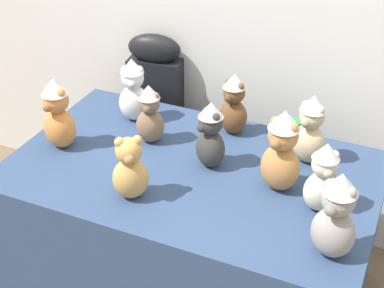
# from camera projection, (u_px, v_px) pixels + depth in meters

# --- Properties ---
(display_table) EXTENTS (1.54, 0.94, 0.73)m
(display_table) POSITION_uv_depth(u_px,v_px,m) (192.00, 233.00, 2.57)
(display_table) COLOR navy
(display_table) RESTS_ON ground_plane
(instrument_case) EXTENTS (0.29, 0.16, 1.03)m
(instrument_case) POSITION_uv_depth(u_px,v_px,m) (157.00, 122.00, 3.11)
(instrument_case) COLOR black
(instrument_case) RESTS_ON ground_plane
(teddy_bear_chestnut) EXTENTS (0.16, 0.15, 0.30)m
(teddy_bear_chestnut) POSITION_uv_depth(u_px,v_px,m) (234.00, 105.00, 2.54)
(teddy_bear_chestnut) COLOR brown
(teddy_bear_chestnut) RESTS_ON display_table
(teddy_bear_sand) EXTENTS (0.17, 0.16, 0.31)m
(teddy_bear_sand) POSITION_uv_depth(u_px,v_px,m) (310.00, 130.00, 2.34)
(teddy_bear_sand) COLOR #CCB78E
(teddy_bear_sand) RESTS_ON display_table
(teddy_bear_mocha) EXTENTS (0.15, 0.14, 0.28)m
(teddy_bear_mocha) POSITION_uv_depth(u_px,v_px,m) (150.00, 115.00, 2.48)
(teddy_bear_mocha) COLOR #7F6047
(teddy_bear_mocha) RESTS_ON display_table
(teddy_bear_honey) EXTENTS (0.18, 0.17, 0.27)m
(teddy_bear_honey) POSITION_uv_depth(u_px,v_px,m) (130.00, 170.00, 2.14)
(teddy_bear_honey) COLOR tan
(teddy_bear_honey) RESTS_ON display_table
(teddy_bear_ash) EXTENTS (0.18, 0.16, 0.34)m
(teddy_bear_ash) POSITION_uv_depth(u_px,v_px,m) (336.00, 216.00, 1.85)
(teddy_bear_ash) COLOR gray
(teddy_bear_ash) RESTS_ON display_table
(teddy_bear_snow) EXTENTS (0.18, 0.17, 0.32)m
(teddy_bear_snow) POSITION_uv_depth(u_px,v_px,m) (133.00, 90.00, 2.64)
(teddy_bear_snow) COLOR white
(teddy_bear_snow) RESTS_ON display_table
(teddy_bear_ginger) EXTENTS (0.17, 0.15, 0.33)m
(teddy_bear_ginger) POSITION_uv_depth(u_px,v_px,m) (58.00, 114.00, 2.43)
(teddy_bear_ginger) COLOR #D17F3D
(teddy_bear_ginger) RESTS_ON display_table
(teddy_bear_charcoal) EXTENTS (0.18, 0.17, 0.30)m
(teddy_bear_charcoal) POSITION_uv_depth(u_px,v_px,m) (210.00, 136.00, 2.31)
(teddy_bear_charcoal) COLOR #383533
(teddy_bear_charcoal) RESTS_ON display_table
(teddy_bear_caramel) EXTENTS (0.19, 0.17, 0.35)m
(teddy_bear_caramel) POSITION_uv_depth(u_px,v_px,m) (281.00, 152.00, 2.17)
(teddy_bear_caramel) COLOR #B27A42
(teddy_bear_caramel) RESTS_ON display_table
(teddy_bear_cream) EXTENTS (0.17, 0.16, 0.29)m
(teddy_bear_cream) POSITION_uv_depth(u_px,v_px,m) (323.00, 178.00, 2.07)
(teddy_bear_cream) COLOR beige
(teddy_bear_cream) RESTS_ON display_table
(party_cup_green) EXTENTS (0.08, 0.08, 0.11)m
(party_cup_green) POSITION_uv_depth(u_px,v_px,m) (291.00, 132.00, 2.52)
(party_cup_green) COLOR #238C3D
(party_cup_green) RESTS_ON display_table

